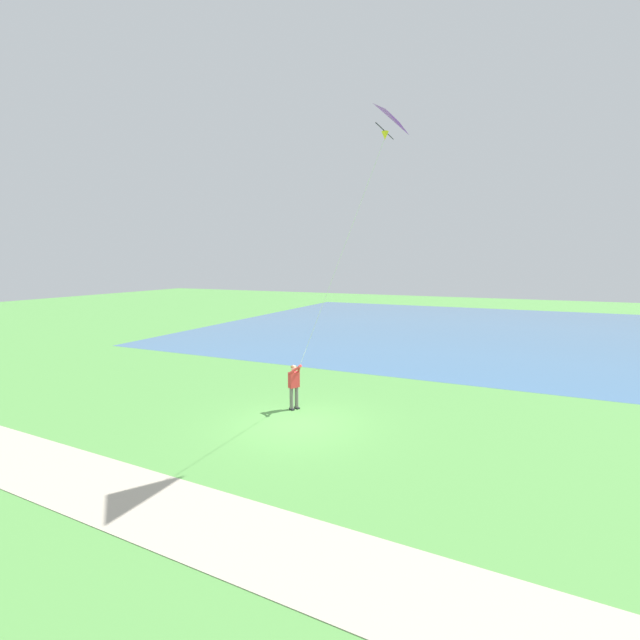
{
  "coord_description": "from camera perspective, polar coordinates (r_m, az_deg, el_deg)",
  "views": [
    {
      "loc": [
        13.05,
        6.91,
        5.62
      ],
      "look_at": [
        -0.66,
        0.6,
        3.61
      ],
      "focal_mm": 24.66,
      "sensor_mm": 36.0,
      "label": 1
    }
  ],
  "objects": [
    {
      "name": "ground_plane",
      "position": [
        15.8,
        -3.06,
        -13.28
      ],
      "size": [
        120.0,
        120.0,
        0.0
      ],
      "primitive_type": "plane",
      "color": "#569947"
    },
    {
      "name": "lake_water",
      "position": [
        39.09,
        20.18,
        -1.17
      ],
      "size": [
        36.0,
        44.0,
        0.01
      ],
      "primitive_type": "cube",
      "color": "teal",
      "rests_on": "ground"
    },
    {
      "name": "walkway_path",
      "position": [
        10.19,
        -9.75,
        -25.94
      ],
      "size": [
        3.61,
        32.07,
        0.02
      ],
      "primitive_type": "cube",
      "rotation": [
        0.0,
        0.0,
        -0.04
      ],
      "color": "#B7AD99",
      "rests_on": "ground"
    },
    {
      "name": "person_kite_flyer",
      "position": [
        16.92,
        -3.36,
        -8.12
      ],
      "size": [
        0.51,
        0.62,
        1.83
      ],
      "color": "#232328",
      "rests_on": "ground"
    },
    {
      "name": "flying_kite",
      "position": [
        13.46,
        6.89,
        23.81
      ],
      "size": [
        2.84,
        3.82,
        8.08
      ],
      "color": "purple"
    }
  ]
}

